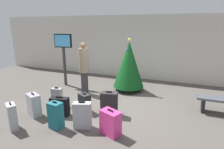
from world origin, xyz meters
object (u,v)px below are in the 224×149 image
suitcase_6 (57,97)px  suitcase_7 (60,106)px  suitcase_1 (109,104)px  suitcase_2 (82,115)px  suitcase_4 (56,115)px  suitcase_8 (12,117)px  suitcase_3 (110,123)px  suitcase_5 (85,103)px  flight_info_kiosk (64,51)px  suitcase_0 (34,105)px  holiday_tree (129,64)px  traveller_0 (84,67)px

suitcase_6 → suitcase_7: 0.70m
suitcase_1 → suitcase_2: size_ratio=0.99×
suitcase_4 → suitcase_8: bearing=-156.2°
suitcase_3 → suitcase_6: bearing=158.5°
suitcase_3 → suitcase_4: 1.39m
suitcase_2 → suitcase_8: suitcase_2 is taller
suitcase_2 → suitcase_5: bearing=116.4°
flight_info_kiosk → suitcase_3: size_ratio=3.41×
suitcase_4 → suitcase_0: bearing=162.7°
suitcase_1 → flight_info_kiosk: bearing=146.9°
holiday_tree → flight_info_kiosk: 2.75m
traveller_0 → suitcase_1: bearing=-39.3°
suitcase_3 → suitcase_5: (-1.15, 0.81, -0.02)m
suitcase_6 → flight_info_kiosk: bearing=118.1°
traveller_0 → suitcase_0: 2.21m
suitcase_6 → suitcase_5: bearing=-2.5°
traveller_0 → suitcase_3: bearing=-48.3°
suitcase_1 → suitcase_2: (-0.34, -0.91, 0.01)m
flight_info_kiosk → suitcase_0: flight_info_kiosk is taller
suitcase_1 → holiday_tree: bearing=91.8°
suitcase_4 → suitcase_6: size_ratio=1.15×
holiday_tree → suitcase_7: holiday_tree is taller
suitcase_5 → flight_info_kiosk: bearing=136.7°
holiday_tree → suitcase_5: 2.47m
suitcase_6 → suitcase_7: bearing=-46.6°
suitcase_0 → suitcase_5: bearing=31.3°
suitcase_7 → suitcase_0: bearing=-158.1°
traveller_0 → suitcase_3: traveller_0 is taller
holiday_tree → suitcase_3: 3.18m
suitcase_0 → suitcase_2: suitcase_2 is taller
traveller_0 → suitcase_8: bearing=-99.1°
suitcase_2 → suitcase_3: 0.75m
traveller_0 → suitcase_2: size_ratio=2.64×
suitcase_2 → suitcase_7: size_ratio=1.26×
holiday_tree → suitcase_7: (-1.22, -2.72, -0.78)m
suitcase_0 → suitcase_5: 1.42m
suitcase_5 → suitcase_8: 1.89m
suitcase_3 → suitcase_4: size_ratio=0.88×
flight_info_kiosk → traveller_0: size_ratio=1.13×
traveller_0 → suitcase_2: traveller_0 is taller
suitcase_6 → suitcase_7: (0.48, -0.51, -0.02)m
flight_info_kiosk → suitcase_0: 2.98m
suitcase_4 → suitcase_8: (-0.97, -0.43, -0.01)m
holiday_tree → flight_info_kiosk: (-2.69, -0.36, 0.42)m
suitcase_2 → suitcase_3: (0.74, 0.01, -0.04)m
suitcase_0 → suitcase_7: 0.73m
suitcase_6 → suitcase_7: suitcase_6 is taller
suitcase_6 → suitcase_8: 1.53m
suitcase_2 → suitcase_8: (-1.59, -0.66, -0.01)m
holiday_tree → suitcase_6: bearing=-127.7°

